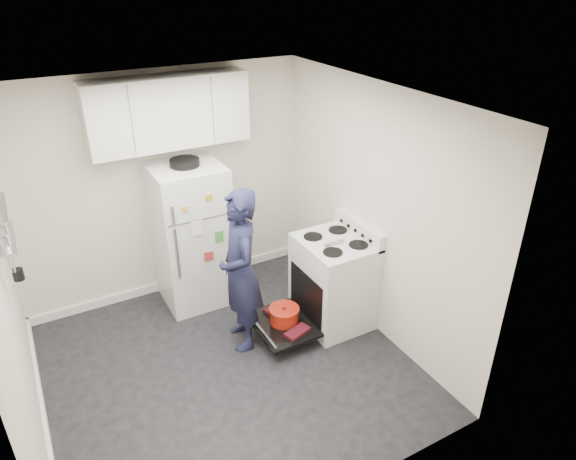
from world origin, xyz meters
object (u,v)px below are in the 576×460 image
electric_range (332,282)px  open_oven_door (283,320)px  refrigerator (192,235)px  person (240,271)px

electric_range → open_oven_door: bearing=178.9°
open_oven_door → refrigerator: refrigerator is taller
open_oven_door → refrigerator: 1.35m
refrigerator → person: 0.97m
electric_range → refrigerator: size_ratio=0.66×
electric_range → refrigerator: (-1.10, 1.10, 0.33)m
open_oven_door → person: (-0.39, 0.13, 0.63)m
refrigerator → person: (0.14, -0.96, 0.02)m
open_oven_door → electric_range: bearing=-1.1°
electric_range → person: size_ratio=0.67×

